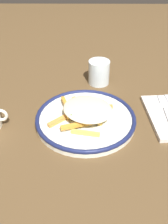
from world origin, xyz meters
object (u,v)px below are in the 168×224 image
Objects in this scene: fork at (165,111)px; water_glass at (98,72)px; plate at (84,119)px; fries_heap at (84,110)px.

fork is 2.06× the size of water_glass.
plate is 1.68× the size of fork.
plate is 3.46× the size of water_glass.
fork is at bearing 8.03° from fries_heap.
fries_heap is at bearing -101.74° from water_glass.
water_glass reaches higher than plate.
plate is 1.40× the size of fries_heap.
fork is 0.28m from water_glass.
water_glass reaches higher than fork.
plate reaches higher than fork.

